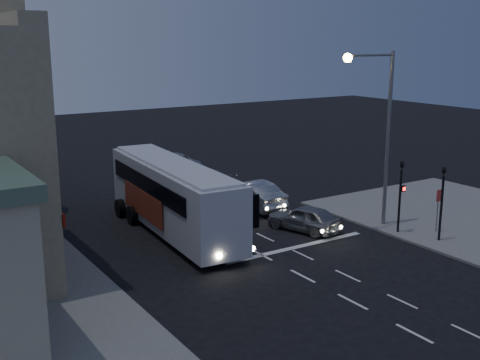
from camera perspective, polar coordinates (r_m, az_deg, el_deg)
ground at (r=26.35m, az=4.60°, el=-8.38°), size 120.00×120.00×0.00m
road_markings at (r=29.56m, az=2.69°, el=-5.91°), size 8.00×30.55×0.01m
tour_bus at (r=30.64m, az=-6.37°, el=-1.42°), size 3.34×12.10×3.67m
car_suv at (r=31.25m, az=6.14°, el=-3.60°), size 2.76×4.32×1.37m
car_sedan_a at (r=35.25m, az=0.98°, el=-1.36°), size 1.99×5.05×1.64m
car_sedan_b at (r=39.56m, az=-3.47°, el=0.04°), size 3.04×5.07×1.38m
car_sedan_c at (r=44.59m, az=-6.64°, el=1.60°), size 2.96×5.82×1.57m
traffic_signal_main at (r=31.14m, az=15.00°, el=-0.73°), size 0.25×0.35×4.10m
traffic_signal_side at (r=30.42m, az=18.63°, el=-1.30°), size 0.18×0.15×4.10m
regulatory_sign at (r=31.97m, az=18.31°, el=-2.13°), size 0.45×0.12×2.20m
streetlight at (r=31.31m, az=13.12°, el=5.62°), size 3.32×0.44×9.00m
street_tree at (r=35.46m, az=-21.46°, el=3.89°), size 4.00×4.00×6.20m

